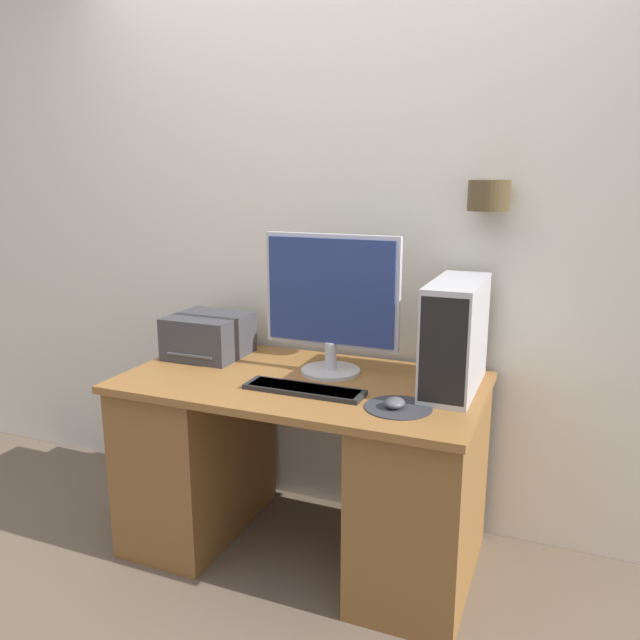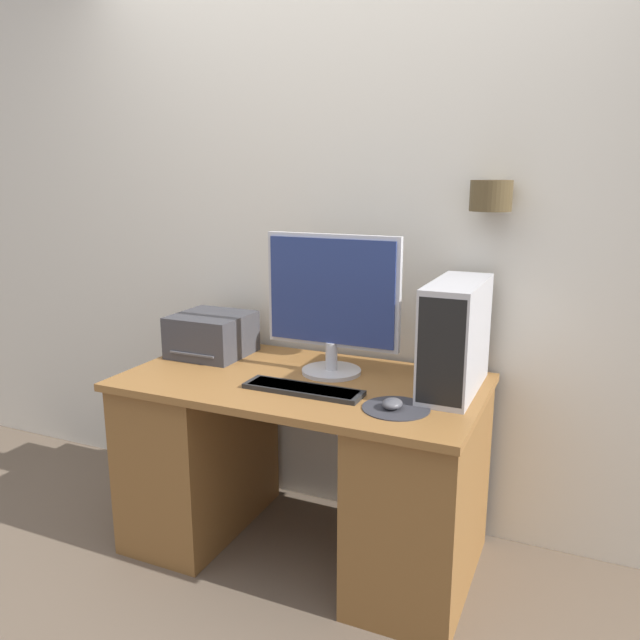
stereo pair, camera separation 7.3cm
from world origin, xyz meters
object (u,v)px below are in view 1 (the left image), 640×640
Objects in this scene: monitor at (331,299)px; mouse at (395,403)px; computer_tower at (455,336)px; keyboard at (304,389)px; printer at (209,336)px.

mouse is (0.35, -0.29, -0.29)m from monitor.
monitor is 0.51m from computer_tower.
monitor is at bearing 88.07° from keyboard.
keyboard is 0.36m from mouse.
mouse is 1.00m from printer.
monitor is 0.54m from mouse.
monitor is 1.19× the size of computer_tower.
monitor is at bearing 179.20° from computer_tower.
keyboard is at bearing -25.58° from printer.
computer_tower is 1.10m from printer.
mouse is (0.36, -0.04, 0.01)m from keyboard.
mouse is 0.26× the size of printer.
keyboard is at bearing -91.93° from monitor.
monitor is 0.64m from printer.
mouse is at bearing -39.82° from monitor.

